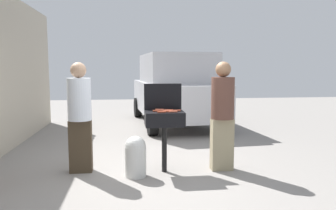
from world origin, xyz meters
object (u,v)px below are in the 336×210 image
object	(u,v)px
hot_dog_1	(177,110)
person_left	(80,113)
bbq_grill	(164,121)
person_right	(222,112)
hot_dog_2	(162,112)
parked_minivan	(175,89)
hot_dog_3	(167,111)
hot_dog_7	(168,111)
hot_dog_0	(169,110)
hot_dog_6	(157,111)
hot_dog_8	(159,110)
hot_dog_4	(165,110)
hot_dog_5	(173,112)
propane_tank	(136,155)

from	to	relation	value
hot_dog_1	person_left	xyz separation A→B (m)	(-1.49, 0.16, -0.04)
bbq_grill	person_right	bearing A→B (deg)	-0.74
hot_dog_2	parked_minivan	world-z (taller)	parked_minivan
hot_dog_3	hot_dog_7	distance (m)	0.07
hot_dog_0	hot_dog_6	size ratio (longest dim) A/B	1.00
bbq_grill	hot_dog_8	world-z (taller)	hot_dog_8
hot_dog_4	hot_dog_3	bearing A→B (deg)	-85.74
hot_dog_2	hot_dog_5	distance (m)	0.18
hot_dog_1	bbq_grill	bearing A→B (deg)	176.49
hot_dog_2	hot_dog_0	bearing A→B (deg)	56.95
hot_dog_6	hot_dog_7	bearing A→B (deg)	-3.67
hot_dog_3	hot_dog_6	xyz separation A→B (m)	(-0.14, 0.08, 0.00)
hot_dog_5	person_right	distance (m)	0.81
bbq_grill	hot_dog_0	bearing A→B (deg)	36.34
bbq_grill	hot_dog_8	size ratio (longest dim) A/B	7.37
propane_tank	parked_minivan	bearing A→B (deg)	74.43
person_left	parked_minivan	distance (m)	4.67
parked_minivan	hot_dog_0	bearing A→B (deg)	75.58
bbq_grill	hot_dog_3	distance (m)	0.19
hot_dog_2	hot_dog_3	xyz separation A→B (m)	(0.08, 0.05, 0.00)
hot_dog_1	hot_dog_7	distance (m)	0.13
person_right	parked_minivan	bearing A→B (deg)	-78.35
hot_dog_5	propane_tank	world-z (taller)	hot_dog_5
hot_dog_1	person_left	world-z (taller)	person_left
hot_dog_2	hot_dog_7	bearing A→B (deg)	45.79
hot_dog_0	hot_dog_6	distance (m)	0.21
person_right	hot_dog_3	bearing A→B (deg)	15.47
hot_dog_7	hot_dog_6	bearing A→B (deg)	176.33
hot_dog_6	hot_dog_7	xyz separation A→B (m)	(0.17, -0.01, 0.00)
hot_dog_5	propane_tank	distance (m)	0.87
bbq_grill	hot_dog_6	world-z (taller)	hot_dog_6
hot_dog_0	person_right	bearing A→B (deg)	-4.67
hot_dog_7	person_left	xyz separation A→B (m)	(-1.36, 0.18, -0.04)
hot_dog_7	hot_dog_8	xyz separation A→B (m)	(-0.12, 0.15, 0.00)
hot_dog_8	hot_dog_2	bearing A→B (deg)	-88.34
hot_dog_6	parked_minivan	size ratio (longest dim) A/B	0.03
hot_dog_6	hot_dog_8	bearing A→B (deg)	70.29
hot_dog_4	propane_tank	size ratio (longest dim) A/B	0.21
hot_dog_2	hot_dog_5	world-z (taller)	same
hot_dog_6	hot_dog_7	world-z (taller)	same
hot_dog_7	parked_minivan	xyz separation A→B (m)	(0.74, 4.35, 0.05)
hot_dog_4	parked_minivan	xyz separation A→B (m)	(0.78, 4.30, 0.05)
person_right	parked_minivan	xyz separation A→B (m)	(-0.13, 4.33, 0.09)
hot_dog_5	hot_dog_7	world-z (taller)	same
hot_dog_1	propane_tank	xyz separation A→B (m)	(-0.64, -0.16, -0.65)
hot_dog_5	parked_minivan	distance (m)	4.51
person_right	person_left	bearing A→B (deg)	5.80
bbq_grill	person_left	xyz separation A→B (m)	(-1.30, 0.15, 0.12)
bbq_grill	hot_dog_2	size ratio (longest dim) A/B	7.37
bbq_grill	hot_dog_1	size ratio (longest dim) A/B	7.37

